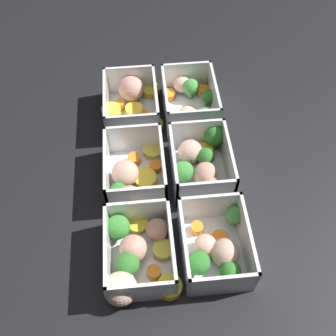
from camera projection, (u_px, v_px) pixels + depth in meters
ground_plane at (168, 176)px, 0.70m from camera, size 4.00×4.00×0.00m
container_near_left at (132, 102)px, 0.77m from camera, size 0.15×0.13×0.07m
container_near_center at (133, 176)px, 0.67m from camera, size 0.16×0.11×0.07m
container_near_right at (136, 256)px, 0.59m from camera, size 0.17×0.13×0.07m
container_far_left at (191, 103)px, 0.77m from camera, size 0.15×0.11×0.07m
container_far_center at (201, 162)px, 0.69m from camera, size 0.15×0.10×0.07m
container_far_right at (216, 248)px, 0.60m from camera, size 0.13×0.11×0.07m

